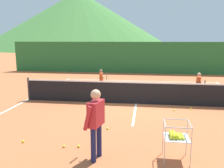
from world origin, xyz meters
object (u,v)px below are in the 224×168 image
at_px(tennis_ball_2, 64,146).
at_px(tennis_ball_11, 98,132).
at_px(tennis_ball_8, 103,114).
at_px(student_1, 199,83).
at_px(instructor, 96,118).
at_px(student_0, 101,78).
at_px(tennis_ball_3, 191,109).
at_px(tennis_ball_5, 108,128).
at_px(tennis_net, 136,93).
at_px(tennis_ball_7, 79,146).
at_px(ball_cart, 176,136).
at_px(tennis_ball_0, 174,110).
at_px(tennis_ball_10, 89,104).
at_px(tennis_ball_4, 23,141).

bearing_deg(tennis_ball_2, tennis_ball_11, 58.29).
bearing_deg(tennis_ball_8, student_1, 37.16).
xyz_separation_m(instructor, student_0, (-1.21, 7.19, -0.28)).
bearing_deg(tennis_ball_3, tennis_ball_5, -139.11).
bearing_deg(instructor, tennis_ball_8, 97.04).
xyz_separation_m(tennis_ball_5, tennis_ball_8, (-0.38, 1.42, 0.00)).
relative_size(student_1, tennis_ball_8, 18.25).
bearing_deg(tennis_net, tennis_ball_7, -106.30).
distance_m(student_1, ball_cart, 6.35).
bearing_deg(tennis_net, tennis_ball_0, -29.20).
relative_size(tennis_ball_3, tennis_ball_5, 1.00).
height_order(student_0, tennis_ball_10, student_0).
distance_m(student_0, tennis_ball_4, 6.71).
bearing_deg(ball_cart, tennis_ball_7, 172.82).
bearing_deg(student_1, ball_cart, -106.31).
xyz_separation_m(ball_cart, tennis_ball_8, (-2.22, 3.06, -0.56)).
height_order(tennis_ball_0, tennis_ball_11, same).
bearing_deg(tennis_ball_8, tennis_ball_0, 17.81).
bearing_deg(tennis_ball_7, tennis_ball_0, 52.02).
distance_m(tennis_ball_2, tennis_ball_7, 0.38).
xyz_separation_m(tennis_ball_10, tennis_ball_11, (0.98, -2.97, 0.00)).
relative_size(student_0, tennis_ball_2, 17.58).
relative_size(tennis_net, tennis_ball_10, 146.47).
bearing_deg(tennis_ball_11, tennis_ball_10, 108.26).
height_order(ball_cart, tennis_ball_3, ball_cart).
xyz_separation_m(tennis_ball_2, tennis_ball_8, (0.55, 2.81, 0.00)).
bearing_deg(student_1, tennis_ball_0, -121.76).
height_order(tennis_net, ball_cart, tennis_net).
bearing_deg(tennis_ball_10, tennis_ball_2, -85.68).
bearing_deg(tennis_ball_4, tennis_ball_10, 77.26).
distance_m(instructor, tennis_ball_3, 5.40).
distance_m(tennis_ball_2, tennis_ball_8, 2.86).
distance_m(instructor, tennis_ball_11, 1.84).
bearing_deg(tennis_net, student_1, 24.99).
distance_m(ball_cart, tennis_ball_2, 2.83).
height_order(tennis_ball_0, tennis_ball_4, same).
xyz_separation_m(tennis_net, tennis_ball_4, (-2.88, -4.39, -0.47)).
bearing_deg(student_1, tennis_ball_10, -159.82).
distance_m(tennis_ball_2, tennis_ball_11, 1.28).
bearing_deg(tennis_net, tennis_ball_10, -167.29).
distance_m(tennis_ball_2, tennis_ball_5, 1.66).
distance_m(ball_cart, tennis_ball_4, 4.02).
distance_m(student_1, tennis_ball_3, 2.12).
bearing_deg(instructor, student_0, 99.52).
xyz_separation_m(ball_cart, tennis_ball_0, (0.43, 3.91, -0.56)).
bearing_deg(student_1, tennis_ball_3, -109.01).
relative_size(tennis_ball_8, tennis_ball_11, 1.00).
bearing_deg(tennis_ball_10, tennis_ball_8, -55.77).
bearing_deg(tennis_ball_8, tennis_net, 56.19).
bearing_deg(student_0, tennis_ball_11, -80.63).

